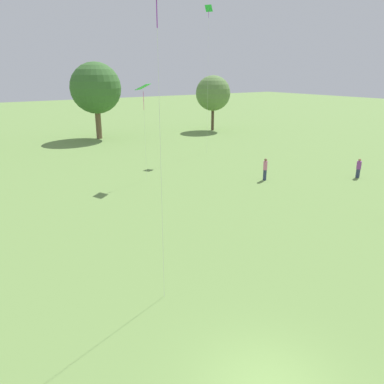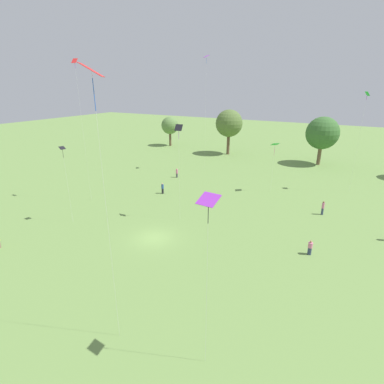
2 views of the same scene
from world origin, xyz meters
name	(u,v)px [view 1 (image 1 of 2)]	position (x,y,z in m)	size (l,w,h in m)	color
tree_2	(96,88)	(11.58, 44.10, 6.72)	(6.74, 6.74, 10.12)	brown
tree_3	(213,93)	(29.08, 41.28, 5.66)	(5.30, 5.30, 8.32)	brown
person_2	(359,168)	(23.00, 12.11, 0.85)	(0.54, 0.54, 1.70)	#333D5B
person_4	(265,169)	(15.68, 16.11, 0.96)	(0.48, 0.48, 1.90)	#333D5B
kite_4	(143,89)	(7.31, 21.76, 7.51)	(1.49, 1.48, 7.95)	green
kite_5	(209,19)	(18.38, 28.13, 13.99)	(0.77, 0.86, 15.34)	green
kite_6	(156,0)	(-0.14, 5.83, 11.10)	(0.97, 0.73, 11.94)	black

